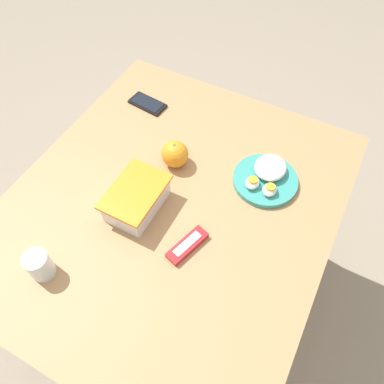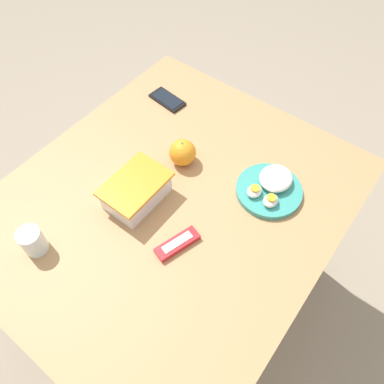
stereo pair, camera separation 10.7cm
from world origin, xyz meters
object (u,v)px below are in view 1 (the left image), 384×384
Objects in this scene: orange_fruit at (175,154)px; cell_phone at (147,104)px; rice_plate at (266,177)px; food_container at (137,200)px; candy_bar at (187,245)px; drinking_glass at (39,265)px.

orange_fruit reaches higher than cell_phone.
rice_plate reaches higher than cell_phone.
rice_plate is (0.07, -0.28, -0.02)m from orange_fruit.
orange_fruit is at bearing -130.64° from cell_phone.
food_container is at bearing 131.54° from rice_plate.
candy_bar is 0.59m from cell_phone.
food_container is 2.30× the size of orange_fruit.
food_container is 0.31m from drinking_glass.
rice_plate is at bearing -18.88° from candy_bar.
food_container is at bearing -151.98° from cell_phone.
orange_fruit is 0.50m from drinking_glass.
food_container is at bearing 75.63° from candy_bar.
cell_phone is (0.39, 0.21, -0.03)m from food_container.
food_container reaches higher than rice_plate.
orange_fruit is 0.63× the size of candy_bar.
orange_fruit is (0.20, -0.02, 0.01)m from food_container.
drinking_glass reaches higher than candy_bar.
food_container is 0.98× the size of rice_plate.
candy_bar is 1.67× the size of drinking_glass.
orange_fruit reaches higher than rice_plate.
candy_bar is at bearing -104.37° from food_container.
food_container is 1.40× the size of cell_phone.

